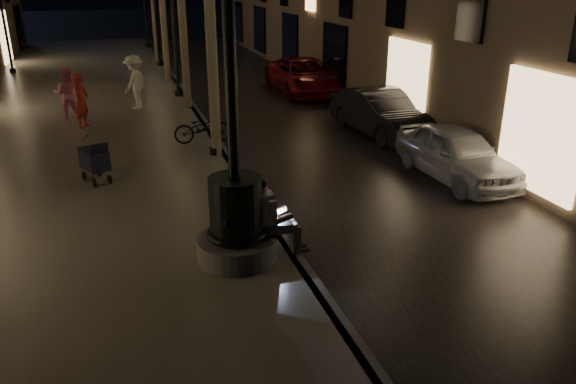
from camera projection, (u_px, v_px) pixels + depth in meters
name	position (u px, v px, depth m)	size (l,w,h in m)	color
ground	(190.00, 106.00, 21.71)	(120.00, 120.00, 0.00)	black
cobble_lane	(265.00, 100.00, 22.53)	(6.00, 45.00, 0.02)	black
promenade	(81.00, 110.00, 20.56)	(8.00, 45.00, 0.20)	slate
curb_strip	(190.00, 103.00, 21.67)	(0.25, 45.00, 0.20)	#59595B
fountain_lamppost	(236.00, 205.00, 9.44)	(1.40, 1.40, 5.21)	#59595B
seated_man_laptop	(271.00, 215.00, 9.71)	(1.05, 0.36, 1.42)	tan
lamp_curb_a	(209.00, 40.00, 14.22)	(0.36, 0.36, 4.81)	black
lamp_curb_b	(173.00, 17.00, 21.32)	(0.36, 0.36, 4.81)	black
lamp_curb_c	(155.00, 5.00, 28.42)	(0.36, 0.36, 4.81)	black
lamp_left_c	(1.00, 8.00, 26.46)	(0.36, 0.36, 4.81)	black
stroller	(95.00, 159.00, 13.13)	(0.73, 1.10, 1.13)	black
car_front	(456.00, 153.00, 13.91)	(1.57, 3.89, 1.33)	#9FA1A6
car_second	(382.00, 113.00, 17.59)	(1.51, 4.32, 1.42)	black
car_third	(305.00, 76.00, 23.72)	(2.39, 5.18, 1.44)	maroon
pedestrian_red	(81.00, 101.00, 17.67)	(0.62, 0.41, 1.71)	#B42B24
pedestrian_pink	(67.00, 94.00, 18.64)	(0.84, 0.65, 1.73)	pink
pedestrian_white	(135.00, 82.00, 20.13)	(1.23, 0.71, 1.91)	silver
bicycle	(203.00, 128.00, 16.23)	(0.59, 1.69, 0.89)	black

